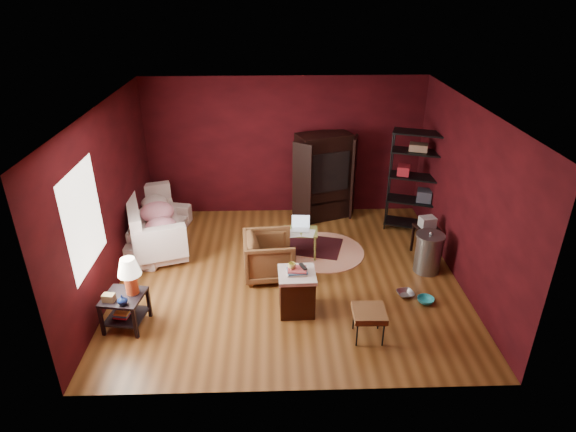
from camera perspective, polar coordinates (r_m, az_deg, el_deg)
The scene contains 18 objects.
room at distance 7.37m, azimuth -0.26°, elevation 2.06°, with size 5.54×5.04×2.84m.
sofa at distance 9.14m, azimuth -15.56°, elevation -1.02°, with size 1.94×0.57×0.76m, color beige.
armchair at distance 7.85m, azimuth -2.26°, elevation -4.54°, with size 0.79×0.74×0.81m, color black.
pet_bowl_steel at distance 7.74m, azimuth 13.79°, elevation -8.34°, with size 0.26×0.06×0.26m, color #AEB0B5.
pet_bowl_turquoise at distance 7.66m, azimuth 16.07°, elevation -9.05°, with size 0.26×0.08×0.26m, color #26A5B2.
vase at distance 6.89m, azimuth -19.05°, elevation -9.38°, with size 0.14×0.14×0.14m, color #0E1B47.
mug at distance 6.85m, azimuth 0.46°, elevation -5.85°, with size 0.11×0.09×0.11m, color #DBD56B.
side_table at distance 7.03m, azimuth -18.56°, elevation -7.93°, with size 0.61×0.61×1.06m.
sofa_cushions at distance 9.08m, azimuth -15.84°, elevation -0.80°, with size 1.47×2.30×0.90m.
hamper at distance 7.10m, azimuth 1.05°, elevation -8.89°, with size 0.55×0.55×0.75m.
footstool at distance 6.68m, azimuth 9.60°, elevation -11.39°, with size 0.45×0.45×0.45m.
rug_round at distance 8.73m, azimuth 4.24°, elevation -4.20°, with size 1.71×1.71×0.01m.
rug_oriental at distance 8.88m, azimuth 2.42°, elevation -3.51°, with size 1.35×1.08×0.01m.
laptop_desk at distance 8.38m, azimuth 1.50°, elevation -2.05°, with size 0.61×0.48×0.72m.
tv_armoire at distance 9.62m, azimuth 4.22°, elevation 4.83°, with size 1.31×1.00×1.75m.
wire_shelving at distance 9.38m, azimuth 14.87°, elevation 4.44°, with size 1.04×0.70×1.96m.
small_stand at distance 8.72m, azimuth 16.13°, elevation -1.23°, with size 0.43×0.43×0.74m.
trash_can at distance 8.33m, azimuth 16.28°, elevation -4.19°, with size 0.49×0.49×0.74m.
Camera 1 is at (-0.22, -6.73, 4.44)m, focal length 30.00 mm.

